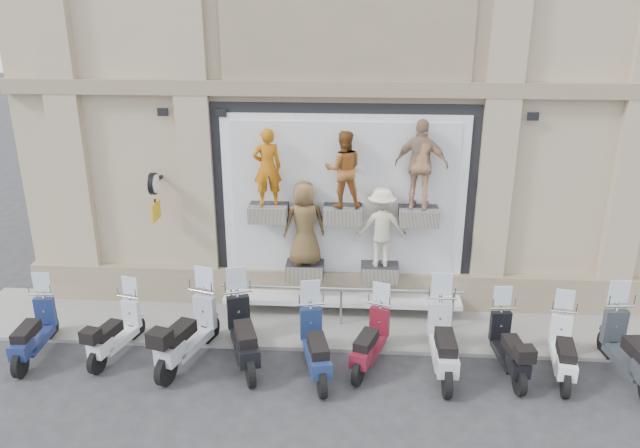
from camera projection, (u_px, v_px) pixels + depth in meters
The scene contains 16 objects.
ground at pixel (337, 383), 11.28m from camera, with size 90.00×90.00×0.00m, color #2B2B2E.
sidewalk at pixel (341, 323), 13.23m from camera, with size 16.00×2.20×0.08m, color gray.
building at pixel (350, 19), 15.74m from camera, with size 14.00×8.60×12.00m, color tan, non-canonical shape.
shop_vitrine at pixel (348, 209), 13.00m from camera, with size 5.60×0.83×4.30m.
guard_rail at pixel (341, 308), 12.99m from camera, with size 5.06×0.10×0.93m, color #9EA0A5, non-canonical shape.
clock_sign_bracket at pixel (154, 190), 12.85m from camera, with size 0.10×0.80×1.02m.
scooter_a at pixel (32, 322), 11.84m from camera, with size 0.54×1.85×1.50m, color #16224D, non-canonical shape.
scooter_b at pixel (115, 323), 11.90m from camera, with size 0.51×1.75×1.42m, color silver, non-canonical shape.
scooter_c at pixel (187, 323), 11.62m from camera, with size 0.61×2.09×1.70m, color #999DA6, non-canonical shape.
scooter_d at pixel (243, 323), 11.60m from camera, with size 0.61×2.08×1.69m, color black, non-canonical shape.
scooter_e at pixel (316, 335), 11.29m from camera, with size 0.57×1.96×1.60m, color navy, non-canonical shape.
scooter_f at pixel (371, 331), 11.55m from camera, with size 0.53×1.80×1.46m, color maroon, non-canonical shape.
scooter_g at pixel (444, 331), 11.32m from camera, with size 0.61×2.09×1.70m, color #B1B3B8, non-canonical shape.
scooter_h at pixel (510, 337), 11.33m from camera, with size 0.53×1.82×1.48m, color black, non-canonical shape.
scooter_i at pixel (565, 341), 11.24m from camera, with size 0.53×1.81×1.47m, color white, non-canonical shape.
scooter_j at pixel (633, 340), 11.06m from camera, with size 0.60×2.07×1.68m, color #292E33, non-canonical shape.
Camera 1 is at (0.32, -9.58, 6.62)m, focal length 35.00 mm.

